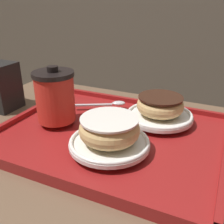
% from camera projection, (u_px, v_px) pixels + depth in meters
% --- Properties ---
extents(cafe_table, '(0.94, 0.64, 0.73)m').
position_uv_depth(cafe_table, '(114.00, 202.00, 0.63)').
color(cafe_table, brown).
rests_on(cafe_table, ground_plane).
extents(serving_tray, '(0.49, 0.39, 0.02)m').
position_uv_depth(serving_tray, '(112.00, 135.00, 0.59)').
color(serving_tray, maroon).
rests_on(serving_tray, cafe_table).
extents(coffee_cup_front, '(0.09, 0.09, 0.13)m').
position_uv_depth(coffee_cup_front, '(55.00, 96.00, 0.60)').
color(coffee_cup_front, red).
rests_on(coffee_cup_front, serving_tray).
extents(plate_with_chocolate_donut, '(0.16, 0.16, 0.01)m').
position_uv_depth(plate_with_chocolate_donut, '(109.00, 142.00, 0.52)').
color(plate_with_chocolate_donut, white).
rests_on(plate_with_chocolate_donut, serving_tray).
extents(donut_chocolate_glazed, '(0.12, 0.12, 0.05)m').
position_uv_depth(donut_chocolate_glazed, '(109.00, 129.00, 0.50)').
color(donut_chocolate_glazed, '#DBB270').
rests_on(donut_chocolate_glazed, plate_with_chocolate_donut).
extents(plate_with_plain_donut, '(0.16, 0.16, 0.01)m').
position_uv_depth(plate_with_plain_donut, '(159.00, 115.00, 0.63)').
color(plate_with_plain_donut, white).
rests_on(plate_with_plain_donut, serving_tray).
extents(donut_plain, '(0.11, 0.11, 0.04)m').
position_uv_depth(donut_plain, '(160.00, 105.00, 0.62)').
color(donut_plain, '#DBB270').
rests_on(donut_plain, plate_with_plain_donut).
extents(spoon, '(0.13, 0.08, 0.01)m').
position_uv_depth(spoon, '(112.00, 104.00, 0.71)').
color(spoon, silver).
rests_on(spoon, serving_tray).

